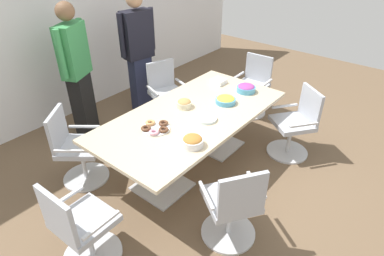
# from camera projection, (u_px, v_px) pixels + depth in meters

# --- Properties ---
(ground_plane) EXTENTS (10.00, 10.00, 0.01)m
(ground_plane) POSITION_uv_depth(u_px,v_px,m) (192.00, 164.00, 4.21)
(ground_plane) COLOR brown
(back_wall) EXTENTS (8.00, 0.10, 2.80)m
(back_wall) POSITION_uv_depth(u_px,v_px,m) (64.00, 23.00, 4.74)
(back_wall) COLOR white
(back_wall) RESTS_ON ground
(conference_table) EXTENTS (2.40, 1.20, 0.75)m
(conference_table) POSITION_uv_depth(u_px,v_px,m) (192.00, 123.00, 3.87)
(conference_table) COLOR #CCB793
(conference_table) RESTS_ON ground
(office_chair_0) EXTENTS (0.76, 0.76, 0.91)m
(office_chair_0) POSITION_uv_depth(u_px,v_px,m) (295.00, 126.00, 4.22)
(office_chair_0) COLOR silver
(office_chair_0) RESTS_ON ground
(office_chair_1) EXTENTS (0.56, 0.56, 0.91)m
(office_chair_1) POSITION_uv_depth(u_px,v_px,m) (252.00, 89.00, 5.17)
(office_chair_1) COLOR silver
(office_chair_1) RESTS_ON ground
(office_chair_2) EXTENTS (0.69, 0.69, 0.91)m
(office_chair_2) POSITION_uv_depth(u_px,v_px,m) (166.00, 96.00, 4.96)
(office_chair_2) COLOR silver
(office_chair_2) RESTS_ON ground
(office_chair_3) EXTENTS (0.76, 0.76, 0.91)m
(office_chair_3) POSITION_uv_depth(u_px,v_px,m) (76.00, 151.00, 3.77)
(office_chair_3) COLOR silver
(office_chair_3) RESTS_ON ground
(office_chair_4) EXTENTS (0.56, 0.56, 0.91)m
(office_chair_4) POSITION_uv_depth(u_px,v_px,m) (81.00, 229.00, 2.80)
(office_chair_4) COLOR silver
(office_chair_4) RESTS_ON ground
(office_chair_5) EXTENTS (0.75, 0.75, 0.91)m
(office_chair_5) POSITION_uv_depth(u_px,v_px,m) (233.00, 208.00, 3.02)
(office_chair_5) COLOR silver
(office_chair_5) RESTS_ON ground
(person_standing_0) EXTENTS (0.58, 0.39, 1.83)m
(person_standing_0) POSITION_uv_depth(u_px,v_px,m) (76.00, 69.00, 4.39)
(person_standing_0) COLOR black
(person_standing_0) RESTS_ON ground
(person_standing_1) EXTENTS (0.62, 0.28, 1.85)m
(person_standing_1) POSITION_uv_depth(u_px,v_px,m) (139.00, 51.00, 4.96)
(person_standing_1) COLOR #232842
(person_standing_1) RESTS_ON ground
(snack_bowl_cookies) EXTENTS (0.18, 0.18, 0.10)m
(snack_bowl_cookies) POSITION_uv_depth(u_px,v_px,m) (184.00, 103.00, 3.91)
(snack_bowl_cookies) COLOR beige
(snack_bowl_cookies) RESTS_ON conference_table
(snack_bowl_pretzels) EXTENTS (0.22, 0.22, 0.11)m
(snack_bowl_pretzels) POSITION_uv_depth(u_px,v_px,m) (193.00, 141.00, 3.23)
(snack_bowl_pretzels) COLOR white
(snack_bowl_pretzels) RESTS_ON conference_table
(snack_bowl_candy_mix) EXTENTS (0.25, 0.25, 0.10)m
(snack_bowl_candy_mix) POSITION_uv_depth(u_px,v_px,m) (246.00, 88.00, 4.27)
(snack_bowl_candy_mix) COLOR #4C9EC6
(snack_bowl_candy_mix) RESTS_ON conference_table
(snack_bowl_chips_yellow) EXTENTS (0.25, 0.25, 0.09)m
(snack_bowl_chips_yellow) POSITION_uv_depth(u_px,v_px,m) (226.00, 100.00, 4.00)
(snack_bowl_chips_yellow) COLOR #4C9EC6
(snack_bowl_chips_yellow) RESTS_ON conference_table
(donut_platter) EXTENTS (0.31, 0.32, 0.04)m
(donut_platter) POSITION_uv_depth(u_px,v_px,m) (156.00, 128.00, 3.51)
(donut_platter) COLOR white
(donut_platter) RESTS_ON conference_table
(plate_stack) EXTENTS (0.23, 0.23, 0.03)m
(plate_stack) POSITION_uv_depth(u_px,v_px,m) (206.00, 119.00, 3.67)
(plate_stack) COLOR white
(plate_stack) RESTS_ON conference_table
(napkin_pile) EXTENTS (0.18, 0.18, 0.06)m
(napkin_pile) POSITION_uv_depth(u_px,v_px,m) (219.00, 81.00, 4.50)
(napkin_pile) COLOR white
(napkin_pile) RESTS_ON conference_table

